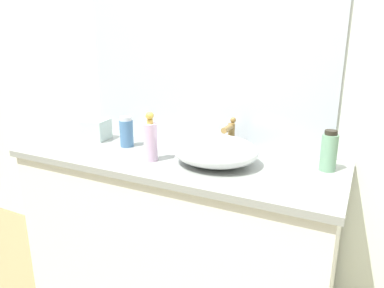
{
  "coord_description": "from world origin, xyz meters",
  "views": [
    {
      "loc": [
        0.68,
        -0.99,
        1.36
      ],
      "look_at": [
        -0.01,
        0.37,
        0.91
      ],
      "focal_mm": 32.85,
      "sensor_mm": 36.0,
      "label": 1
    }
  ],
  "objects_px": {
    "soap_dispenser": "(151,140)",
    "lotion_bottle": "(329,151)",
    "perfume_bottle": "(126,132)",
    "sink_basin": "(215,151)",
    "tissue_box": "(96,128)"
  },
  "relations": [
    {
      "from": "sink_basin",
      "to": "lotion_bottle",
      "type": "relative_size",
      "value": 2.22
    },
    {
      "from": "sink_basin",
      "to": "tissue_box",
      "type": "relative_size",
      "value": 2.55
    },
    {
      "from": "lotion_bottle",
      "to": "perfume_bottle",
      "type": "bearing_deg",
      "value": -174.51
    },
    {
      "from": "perfume_bottle",
      "to": "sink_basin",
      "type": "bearing_deg",
      "value": -5.2
    },
    {
      "from": "sink_basin",
      "to": "perfume_bottle",
      "type": "height_order",
      "value": "perfume_bottle"
    },
    {
      "from": "soap_dispenser",
      "to": "sink_basin",
      "type": "bearing_deg",
      "value": 17.38
    },
    {
      "from": "soap_dispenser",
      "to": "perfume_bottle",
      "type": "xyz_separation_m",
      "value": [
        -0.24,
        0.14,
        -0.02
      ]
    },
    {
      "from": "soap_dispenser",
      "to": "lotion_bottle",
      "type": "distance_m",
      "value": 0.77
    },
    {
      "from": "sink_basin",
      "to": "tissue_box",
      "type": "distance_m",
      "value": 0.76
    },
    {
      "from": "soap_dispenser",
      "to": "perfume_bottle",
      "type": "bearing_deg",
      "value": 150.44
    },
    {
      "from": "sink_basin",
      "to": "perfume_bottle",
      "type": "xyz_separation_m",
      "value": [
        -0.52,
        0.05,
        0.01
      ]
    },
    {
      "from": "soap_dispenser",
      "to": "perfume_bottle",
      "type": "height_order",
      "value": "soap_dispenser"
    },
    {
      "from": "tissue_box",
      "to": "sink_basin",
      "type": "bearing_deg",
      "value": -6.16
    },
    {
      "from": "soap_dispenser",
      "to": "lotion_bottle",
      "type": "xyz_separation_m",
      "value": [
        0.74,
        0.23,
        -0.01
      ]
    },
    {
      "from": "sink_basin",
      "to": "tissue_box",
      "type": "height_order",
      "value": "tissue_box"
    }
  ]
}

